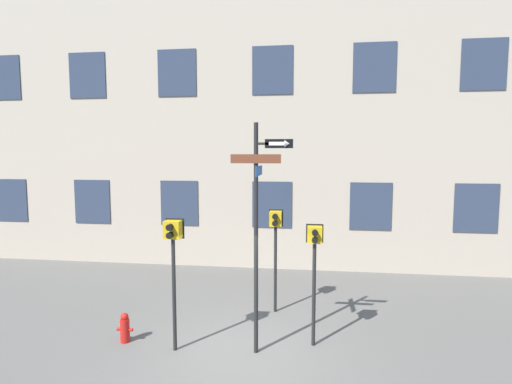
{
  "coord_description": "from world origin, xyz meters",
  "views": [
    {
      "loc": [
        1.32,
        -7.71,
        4.16
      ],
      "look_at": [
        0.25,
        0.25,
        3.39
      ],
      "focal_mm": 28.0,
      "sensor_mm": 36.0,
      "label": 1
    }
  ],
  "objects_px": {
    "street_sign_pole": "(259,220)",
    "pedestrian_signal_across": "(276,233)",
    "fire_hydrant": "(125,328)",
    "pedestrian_signal_left": "(173,248)",
    "pedestrian_signal_right": "(314,253)"
  },
  "relations": [
    {
      "from": "pedestrian_signal_across",
      "to": "fire_hydrant",
      "type": "bearing_deg",
      "value": -145.71
    },
    {
      "from": "pedestrian_signal_left",
      "to": "fire_hydrant",
      "type": "relative_size",
      "value": 4.24
    },
    {
      "from": "pedestrian_signal_left",
      "to": "fire_hydrant",
      "type": "xyz_separation_m",
      "value": [
        -1.22,
        0.2,
        -1.89
      ]
    },
    {
      "from": "pedestrian_signal_left",
      "to": "pedestrian_signal_right",
      "type": "relative_size",
      "value": 1.06
    },
    {
      "from": "street_sign_pole",
      "to": "pedestrian_signal_across",
      "type": "bearing_deg",
      "value": 85.89
    },
    {
      "from": "street_sign_pole",
      "to": "pedestrian_signal_left",
      "type": "xyz_separation_m",
      "value": [
        -1.77,
        -0.13,
        -0.61
      ]
    },
    {
      "from": "pedestrian_signal_left",
      "to": "pedestrian_signal_right",
      "type": "bearing_deg",
      "value": 11.73
    },
    {
      "from": "street_sign_pole",
      "to": "pedestrian_signal_right",
      "type": "relative_size",
      "value": 1.8
    },
    {
      "from": "street_sign_pole",
      "to": "fire_hydrant",
      "type": "relative_size",
      "value": 7.22
    },
    {
      "from": "pedestrian_signal_right",
      "to": "pedestrian_signal_across",
      "type": "height_order",
      "value": "pedestrian_signal_across"
    },
    {
      "from": "pedestrian_signal_left",
      "to": "pedestrian_signal_across",
      "type": "relative_size",
      "value": 1.04
    },
    {
      "from": "street_sign_pole",
      "to": "pedestrian_signal_across",
      "type": "height_order",
      "value": "street_sign_pole"
    },
    {
      "from": "street_sign_pole",
      "to": "fire_hydrant",
      "type": "height_order",
      "value": "street_sign_pole"
    },
    {
      "from": "fire_hydrant",
      "to": "pedestrian_signal_right",
      "type": "bearing_deg",
      "value": 5.56
    },
    {
      "from": "pedestrian_signal_left",
      "to": "pedestrian_signal_right",
      "type": "height_order",
      "value": "pedestrian_signal_left"
    }
  ]
}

